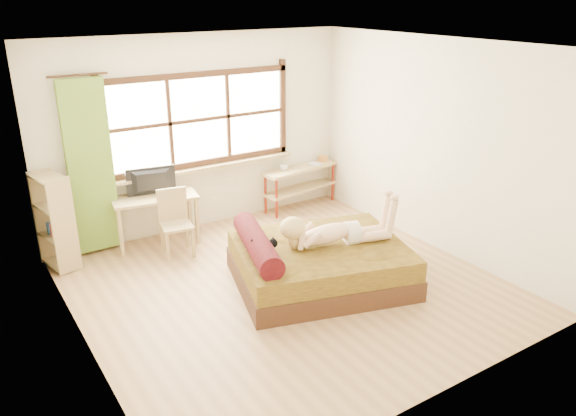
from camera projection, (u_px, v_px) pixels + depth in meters
floor at (288, 287)px, 6.50m from camera, size 4.50×4.50×0.00m
ceiling at (288, 45)px, 5.53m from camera, size 4.50×4.50×0.00m
wall_back at (200, 134)px, 7.78m from camera, size 4.50×0.00×4.50m
wall_front at (449, 253)px, 4.26m from camera, size 4.50×0.00×4.50m
wall_left at (71, 219)px, 4.88m from camera, size 0.00×4.50×4.50m
wall_right at (436, 146)px, 7.16m from camera, size 0.00×4.50×4.50m
window at (200, 123)px, 7.69m from camera, size 2.80×0.16×1.46m
curtain at (90, 168)px, 6.97m from camera, size 0.55×0.10×2.20m
bed at (317, 263)px, 6.50m from camera, size 2.28×2.01×0.73m
woman at (335, 220)px, 6.36m from camera, size 1.40×0.75×0.58m
kitten at (262, 247)px, 6.10m from camera, size 0.31×0.19×0.23m
desk at (155, 203)px, 7.40m from camera, size 1.16×0.67×0.68m
monitor at (152, 182)px, 7.34m from camera, size 0.65×0.19×0.37m
chair at (175, 218)px, 7.20m from camera, size 0.44×0.44×0.85m
pipe_shelf at (301, 178)px, 8.75m from camera, size 1.33×0.51×0.74m
cup at (284, 167)px, 8.51m from camera, size 0.14×0.14×0.10m
book at (311, 165)px, 8.78m from camera, size 0.18×0.23×0.02m
bookshelf at (55, 221)px, 6.78m from camera, size 0.40×0.57×1.19m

